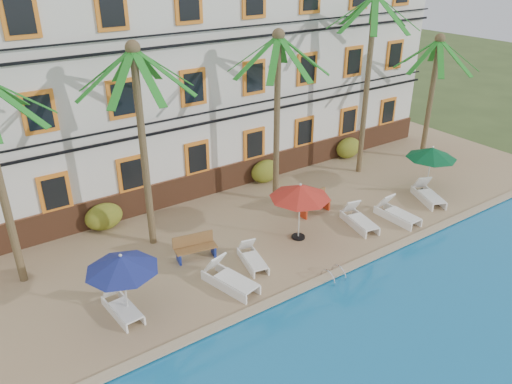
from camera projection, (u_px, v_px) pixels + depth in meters
ground at (328, 263)px, 18.20m from camera, size 100.00×100.00×0.00m
pool_deck at (251, 207)px, 21.84m from camera, size 30.00×12.00×0.25m
pool_coping at (346, 269)px, 17.41m from camera, size 30.00×0.35×0.06m
hotel_building at (191, 67)px, 23.20m from camera, size 25.40×6.44×10.22m
palm_b at (140, 121)px, 16.90m from camera, size 4.06×4.06×7.50m
palm_c at (277, 95)px, 20.12m from camera, size 4.06×4.06×7.36m
palm_d at (369, 62)px, 22.66m from camera, size 4.06×4.06×8.57m
palm_e at (434, 80)px, 24.80m from camera, size 4.06×4.06×6.43m
shrub_left at (104, 217)px, 19.70m from camera, size 1.50×0.90×1.10m
shrub_mid at (265, 171)px, 23.69m from camera, size 1.50×0.90×1.10m
shrub_right at (348, 148)px, 26.45m from camera, size 1.50×0.90×1.10m
umbrella_blue at (121, 263)px, 14.47m from camera, size 2.19×2.19×2.20m
umbrella_red at (300, 192)px, 18.45m from camera, size 2.33×2.33×2.33m
umbrella_green at (432, 153)px, 22.11m from camera, size 2.24×2.24×2.24m
lounger_a at (122, 306)px, 15.22m from camera, size 0.78×1.81×0.83m
lounger_b at (229, 278)px, 16.44m from camera, size 1.22×2.19×0.98m
lounger_c at (252, 258)px, 17.62m from camera, size 0.95×1.77×0.79m
lounger_d at (359, 219)px, 20.04m from camera, size 1.07×2.02×0.91m
lounger_e at (397, 213)px, 20.51m from camera, size 0.74×1.98×0.93m
lounger_f at (428, 194)px, 22.04m from camera, size 1.43×2.09×0.93m
bench_left at (195, 246)px, 17.90m from camera, size 1.56×0.76×0.93m
bench_right at (314, 202)px, 20.97m from camera, size 1.52×0.54×0.93m
pool_ladder at (333, 277)px, 17.01m from camera, size 0.54×0.74×0.74m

